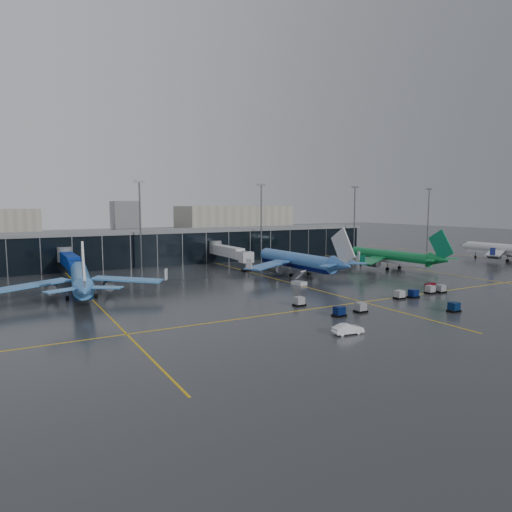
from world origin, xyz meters
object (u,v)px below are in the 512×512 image
baggage_carts (394,299)px  service_van_white (348,329)px  airliner_klm_near (296,251)px  mobile_airstair (299,281)px  airliner_ba (507,243)px  airliner_aer_lingus (389,249)px  service_van_red (433,285)px  airliner_arkefly (80,268)px

baggage_carts → service_van_white: bearing=-151.1°
airliner_klm_near → mobile_airstair: (-7.78, -12.77, -5.57)m
airliner_ba → service_van_white: size_ratio=8.28×
airliner_aer_lingus → mobile_airstair: (-38.11, -9.16, -5.04)m
service_van_red → airliner_aer_lingus: bearing=0.7°
baggage_carts → service_van_red: (19.54, 7.06, -0.09)m
service_van_red → airliner_arkefly: bearing=96.5°
airliner_arkefly → airliner_aer_lingus: (84.97, -0.31, -0.14)m
mobile_airstair → airliner_klm_near: bearing=47.5°
airliner_arkefly → baggage_carts: bearing=-27.8°
airliner_klm_near → airliner_ba: bearing=-7.1°
service_van_red → airliner_klm_near: bearing=55.2°
airliner_aer_lingus → service_van_red: (-14.26, -27.63, -5.15)m
airliner_aer_lingus → service_van_red: airliner_aer_lingus is taller
service_van_white → airliner_ba: bearing=-61.6°
airliner_arkefly → service_van_white: airliner_arkefly is taller
airliner_ba → airliner_klm_near: bearing=172.4°
airliner_klm_near → mobile_airstair: 15.96m
mobile_airstair → service_van_red: (23.85, -18.48, -0.10)m
mobile_airstair → service_van_white: mobile_airstair is taller
mobile_airstair → service_van_red: mobile_airstair is taller
service_van_red → mobile_airstair: bearing=80.3°
airliner_ba → service_van_white: airliner_ba is taller
airliner_arkefly → airliner_klm_near: bearing=10.0°
airliner_arkefly → airliner_klm_near: (54.65, 3.30, 0.39)m
airliner_arkefly → mobile_airstair: 48.09m
airliner_arkefly → baggage_carts: airliner_arkefly is taller
service_van_white → mobile_airstair: bearing=-18.2°
airliner_arkefly → baggage_carts: 62.21m
airliner_klm_near → airliner_aer_lingus: size_ratio=1.09×
airliner_arkefly → service_van_white: bearing=-51.5°
baggage_carts → mobile_airstair: 25.90m
airliner_ba → service_van_red: (-63.37, -22.50, -5.26)m
airliner_arkefly → mobile_airstair: bearing=-4.9°
airliner_arkefly → airliner_klm_near: airliner_klm_near is taller
airliner_aer_lingus → baggage_carts: bearing=-137.6°
baggage_carts → airliner_klm_near: bearing=84.8°
baggage_carts → service_van_white: (-21.81, -12.03, 0.01)m
airliner_ba → baggage_carts: 88.18m
baggage_carts → airliner_ba: bearing=19.6°
airliner_ba → baggage_carts: size_ratio=1.07×
airliner_arkefly → service_van_white: (29.36, -47.03, -5.19)m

